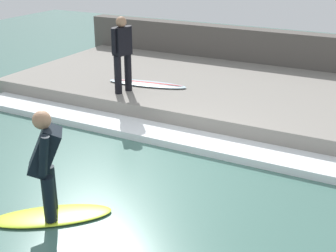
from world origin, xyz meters
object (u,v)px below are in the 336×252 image
at_px(surfboard_riding, 52,216).
at_px(surfer_riding, 46,159).
at_px(surfer_waiting_near, 122,50).
at_px(surfboard_waiting_near, 147,84).

relative_size(surfboard_riding, surfer_riding, 1.07).
height_order(surfer_riding, surfer_waiting_near, surfer_waiting_near).
xyz_separation_m(surfer_riding, surfer_waiting_near, (4.13, 1.50, 0.44)).
bearing_deg(surfer_waiting_near, surfboard_riding, -160.03).
bearing_deg(surfer_riding, surfboard_waiting_near, 15.14).
bearing_deg(surfboard_waiting_near, surfer_riding, -164.86).
height_order(surfer_riding, surfboard_waiting_near, surfer_riding).
relative_size(surfboard_riding, surfboard_waiting_near, 0.83).
distance_m(surfer_waiting_near, surfboard_waiting_near, 1.14).
bearing_deg(surfboard_riding, surfer_waiting_near, 19.97).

